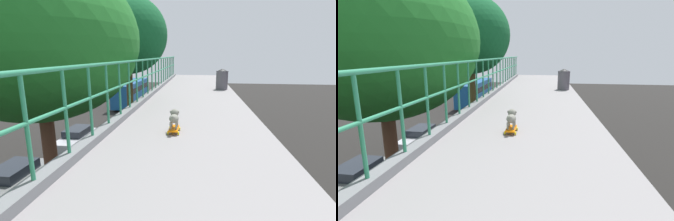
{
  "view_description": "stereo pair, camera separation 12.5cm",
  "coord_description": "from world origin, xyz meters",
  "views": [
    {
      "loc": [
        1.38,
        -1.01,
        6.91
      ],
      "look_at": [
        0.79,
        3.62,
        5.83
      ],
      "focal_mm": 26.24,
      "sensor_mm": 36.0,
      "label": 1
    },
    {
      "loc": [
        1.51,
        -1.0,
        6.91
      ],
      "look_at": [
        0.79,
        3.62,
        5.83
      ],
      "focal_mm": 26.24,
      "sensor_mm": 36.0,
      "label": 2
    }
  ],
  "objects": [
    {
      "name": "car_grey_fourth",
      "position": [
        -7.87,
        9.18,
        0.67
      ],
      "size": [
        1.96,
        4.59,
        1.42
      ],
      "color": "slate",
      "rests_on": "ground"
    },
    {
      "name": "car_blue_fifth",
      "position": [
        -4.27,
        12.13,
        0.73
      ],
      "size": [
        1.83,
        3.96,
        1.55
      ],
      "color": "#253E94",
      "rests_on": "ground"
    },
    {
      "name": "car_silver_sixth",
      "position": [
        -7.82,
        15.76,
        0.66
      ],
      "size": [
        1.72,
        4.26,
        1.37
      ],
      "color": "#B0AFB6",
      "rests_on": "ground"
    },
    {
      "name": "city_bus",
      "position": [
        -8.07,
        32.46,
        1.81
      ],
      "size": [
        2.5,
        11.24,
        3.18
      ],
      "color": "navy",
      "rests_on": "ground"
    },
    {
      "name": "roadside_tree_mid",
      "position": [
        -3.03,
        5.41,
        7.24
      ],
      "size": [
        5.56,
        5.56,
        9.48
      ],
      "color": "brown",
      "rests_on": "ground"
    },
    {
      "name": "roadside_tree_far",
      "position": [
        -3.0,
        14.08,
        7.99
      ],
      "size": [
        4.82,
        4.82,
        10.38
      ],
      "color": "#4D4121",
      "rests_on": "ground"
    },
    {
      "name": "toy_skateboard",
      "position": [
        0.96,
        3.15,
        5.61
      ],
      "size": [
        0.21,
        0.41,
        0.08
      ],
      "color": "orange",
      "rests_on": "overpass_deck"
    },
    {
      "name": "small_dog",
      "position": [
        0.96,
        3.18,
        5.82
      ],
      "size": [
        0.17,
        0.37,
        0.32
      ],
      "color": "gray",
      "rests_on": "toy_skateboard"
    },
    {
      "name": "litter_bin",
      "position": [
        2.27,
        8.87,
        5.96
      ],
      "size": [
        0.47,
        0.47,
        0.81
      ],
      "color": "#544E58",
      "rests_on": "overpass_deck"
    }
  ]
}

